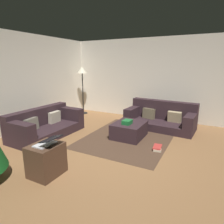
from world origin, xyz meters
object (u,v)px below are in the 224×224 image
couch_left (45,125)px  laptop (47,142)px  ottoman (129,130)px  book_stack (157,148)px  gift_box (127,122)px  corner_lamp (82,74)px  couch_right (161,118)px  side_table (46,160)px  tv_remote (125,121)px

couch_left → laptop: laptop is taller
ottoman → book_stack: (-0.41, -0.83, -0.15)m
ottoman → gift_box: 0.26m
couch_left → laptop: (-1.36, -1.48, 0.31)m
laptop → book_stack: laptop is taller
couch_left → corner_lamp: corner_lamp is taller
couch_right → gift_box: size_ratio=7.74×
couch_left → corner_lamp: bearing=-167.4°
corner_lamp → ottoman: bearing=-120.9°
side_table → corner_lamp: (3.67, 1.88, 1.19)m
couch_right → side_table: size_ratio=3.67×
couch_right → ottoman: couch_right is taller
ottoman → side_table: 2.29m
ottoman → tv_remote: size_ratio=5.29×
book_stack → side_table: bearing=142.8°
couch_left → corner_lamp: (2.31, 0.45, 1.19)m
ottoman → book_stack: size_ratio=2.61×
couch_right → side_table: couch_right is taller
ottoman → corner_lamp: size_ratio=0.50×
couch_right → corner_lamp: 3.18m
side_table → book_stack: size_ratio=1.63×
couch_left → side_table: size_ratio=3.60×
side_table → couch_left: bearing=46.3°
tv_remote → book_stack: (-0.45, -0.97, -0.35)m
couch_right → side_table: bearing=76.4°
couch_left → gift_box: bearing=112.3°
couch_right → ottoman: 1.25m
tv_remote → side_table: side_table is taller
couch_right → ottoman: bearing=69.7°
couch_left → ottoman: size_ratio=2.25×
couch_right → side_table: 3.52m
couch_right → corner_lamp: corner_lamp is taller
gift_box → tv_remote: size_ratio=1.57×
couch_left → laptop: 2.03m
couch_right → corner_lamp: (0.32, 2.94, 1.17)m
gift_box → corner_lamp: corner_lamp is taller
couch_right → laptop: bearing=77.2°
tv_remote → side_table: (-2.26, 0.41, -0.12)m
laptop → corner_lamp: 4.24m
couch_left → gift_box: 2.11m
corner_lamp → couch_right: bearing=-96.1°
book_stack → corner_lamp: (1.86, 3.26, 1.42)m
laptop → corner_lamp: bearing=27.7°
gift_box → book_stack: 0.97m
tv_remote → laptop: 2.30m
couch_left → side_table: bearing=47.8°
ottoman → laptop: 2.31m
book_stack → corner_lamp: corner_lamp is taller
book_stack → couch_right: bearing=11.6°
laptop → book_stack: size_ratio=1.12×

